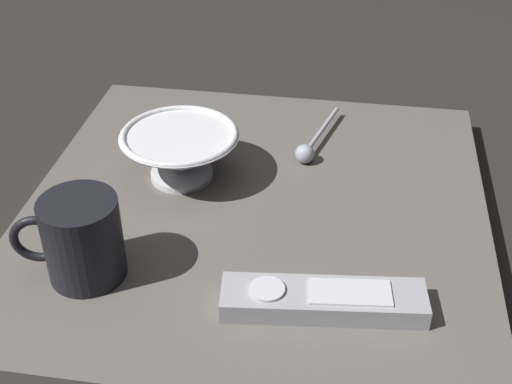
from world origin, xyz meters
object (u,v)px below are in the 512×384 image
object	(u,v)px
coffee_mug	(81,239)
tv_remote_near	(323,300)
teaspoon	(309,148)
cereal_bowl	(180,152)

from	to	relation	value
coffee_mug	tv_remote_near	xyz separation A→B (m)	(-0.01, -0.24, -0.03)
teaspoon	cereal_bowl	bearing A→B (deg)	115.47
cereal_bowl	teaspoon	bearing A→B (deg)	-64.53
teaspoon	coffee_mug	bearing A→B (deg)	141.91
cereal_bowl	coffee_mug	bearing A→B (deg)	164.13
cereal_bowl	tv_remote_near	xyz separation A→B (m)	(-0.20, -0.19, -0.02)
tv_remote_near	cereal_bowl	bearing A→B (deg)	43.28
teaspoon	tv_remote_near	size ratio (longest dim) A/B	0.68
tv_remote_near	coffee_mug	bearing A→B (deg)	86.86
coffee_mug	teaspoon	distance (m)	0.33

